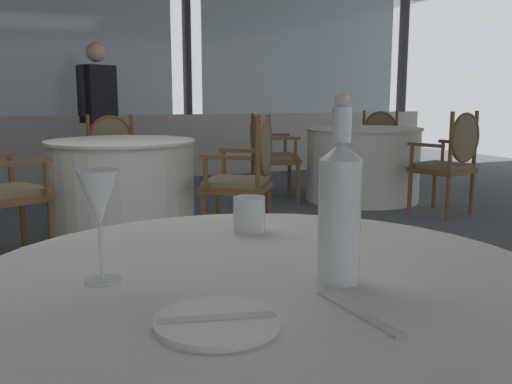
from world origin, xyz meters
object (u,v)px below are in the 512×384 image
at_px(water_tumbler, 249,214).
at_px(dining_chair_1_0, 452,156).
at_px(diner_person_0, 99,110).
at_px(dining_chair_1_2, 267,150).
at_px(side_plate, 217,322).
at_px(dining_chair_0_0, 248,170).
at_px(dining_chair_0_1, 112,156).
at_px(water_bottle, 340,207).
at_px(wine_glass, 99,201).
at_px(dining_chair_1_1, 378,142).

distance_m(water_tumbler, dining_chair_1_0, 4.19).
relative_size(dining_chair_1_0, diner_person_0, 0.58).
bearing_deg(dining_chair_1_2, diner_person_0, 159.98).
height_order(side_plate, dining_chair_0_0, dining_chair_0_0).
bearing_deg(dining_chair_0_1, dining_chair_0_0, 30.09).
height_order(water_bottle, water_tumbler, water_bottle).
distance_m(side_plate, water_tumbler, 0.57).
height_order(dining_chair_0_0, dining_chair_1_2, dining_chair_0_0).
bearing_deg(water_tumbler, dining_chair_0_1, 85.10).
xyz_separation_m(side_plate, dining_chair_1_0, (3.44, 3.22, -0.22)).
relative_size(dining_chair_1_2, diner_person_0, 0.55).
xyz_separation_m(wine_glass, dining_chair_0_1, (0.74, 4.31, -0.37)).
bearing_deg(diner_person_0, water_bottle, -37.16).
height_order(dining_chair_0_0, diner_person_0, diner_person_0).
bearing_deg(dining_chair_1_2, water_tumbler, -100.89).
bearing_deg(dining_chair_0_0, dining_chair_1_1, -107.23).
xyz_separation_m(side_plate, water_tumbler, (0.27, 0.51, 0.04)).
distance_m(water_bottle, water_tumbler, 0.42).
xyz_separation_m(side_plate, dining_chair_0_1, (0.62, 4.57, -0.23)).
xyz_separation_m(dining_chair_0_1, dining_chair_1_0, (2.83, -1.35, 0.01)).
relative_size(side_plate, dining_chair_0_0, 0.19).
bearing_deg(side_plate, dining_chair_1_1, 51.88).
xyz_separation_m(side_plate, wine_glass, (-0.12, 0.26, 0.14)).
relative_size(side_plate, dining_chair_0_1, 0.20).
distance_m(side_plate, water_bottle, 0.31).
bearing_deg(diner_person_0, dining_chair_1_2, 22.26).
bearing_deg(diner_person_0, dining_chair_0_1, -35.30).
bearing_deg(dining_chair_1_1, water_tumbler, 5.51).
distance_m(dining_chair_1_0, dining_chair_1_2, 1.80).
distance_m(water_bottle, wine_glass, 0.42).
bearing_deg(dining_chair_0_0, dining_chair_1_0, -138.77).
xyz_separation_m(dining_chair_1_2, diner_person_0, (-1.52, 1.05, 0.40)).
relative_size(water_bottle, dining_chair_1_1, 0.36).
bearing_deg(dining_chair_1_2, dining_chair_0_0, -104.97).
height_order(dining_chair_1_0, diner_person_0, diner_person_0).
bearing_deg(dining_chair_1_0, wine_glass, 114.33).
relative_size(wine_glass, dining_chair_0_1, 0.22).
bearing_deg(wine_glass, water_bottle, -23.71).
bearing_deg(dining_chair_0_0, wine_glass, 97.65).
distance_m(water_tumbler, dining_chair_1_1, 5.75).
xyz_separation_m(water_tumbler, dining_chair_1_2, (1.90, 3.98, -0.26)).
distance_m(water_bottle, dining_chair_1_2, 4.80).
bearing_deg(wine_glass, side_plate, -65.44).
bearing_deg(diner_person_0, dining_chair_0_0, -18.09).
xyz_separation_m(water_bottle, dining_chair_1_1, (3.63, 4.87, -0.35)).
bearing_deg(dining_chair_1_2, dining_chair_1_1, 30.00).
relative_size(side_plate, wine_glass, 0.93).
bearing_deg(water_tumbler, water_bottle, -90.54).
bearing_deg(dining_chair_0_1, wine_glass, -4.21).
relative_size(water_bottle, water_tumbler, 3.94).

